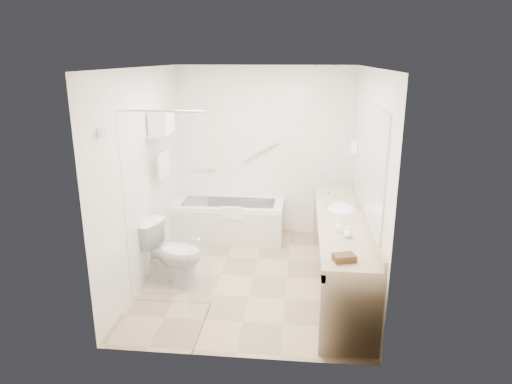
# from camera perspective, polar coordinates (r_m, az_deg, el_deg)

# --- Properties ---
(floor) EXTENTS (3.20, 3.20, 0.00)m
(floor) POSITION_cam_1_polar(r_m,az_deg,el_deg) (5.75, -0.31, -10.45)
(floor) COLOR tan
(floor) RESTS_ON ground
(ceiling) EXTENTS (2.60, 3.20, 0.10)m
(ceiling) POSITION_cam_1_polar(r_m,az_deg,el_deg) (5.12, -0.35, 15.30)
(ceiling) COLOR white
(ceiling) RESTS_ON wall_back
(wall_back) EXTENTS (2.60, 0.10, 2.50)m
(wall_back) POSITION_cam_1_polar(r_m,az_deg,el_deg) (6.85, 1.10, 5.10)
(wall_back) COLOR silver
(wall_back) RESTS_ON ground
(wall_front) EXTENTS (2.60, 0.10, 2.50)m
(wall_front) POSITION_cam_1_polar(r_m,az_deg,el_deg) (3.79, -2.91, -4.56)
(wall_front) COLOR silver
(wall_front) RESTS_ON ground
(wall_left) EXTENTS (0.10, 3.20, 2.50)m
(wall_left) POSITION_cam_1_polar(r_m,az_deg,el_deg) (5.59, -13.71, 1.97)
(wall_left) COLOR silver
(wall_left) RESTS_ON ground
(wall_right) EXTENTS (0.10, 3.20, 2.50)m
(wall_right) POSITION_cam_1_polar(r_m,az_deg,el_deg) (5.33, 13.72, 1.25)
(wall_right) COLOR silver
(wall_right) RESTS_ON ground
(bathtub) EXTENTS (1.60, 0.73, 0.59)m
(bathtub) POSITION_cam_1_polar(r_m,az_deg,el_deg) (6.83, -3.38, -3.46)
(bathtub) COLOR silver
(bathtub) RESTS_ON floor
(grab_bar_short) EXTENTS (0.40, 0.03, 0.03)m
(grab_bar_short) POSITION_cam_1_polar(r_m,az_deg,el_deg) (7.02, -6.70, 2.76)
(grab_bar_short) COLOR silver
(grab_bar_short) RESTS_ON wall_back
(grab_bar_long) EXTENTS (0.53, 0.03, 0.33)m
(grab_bar_long) POSITION_cam_1_polar(r_m,az_deg,el_deg) (6.82, 0.65, 5.04)
(grab_bar_long) COLOR silver
(grab_bar_long) RESTS_ON wall_back
(shower_enclosure) EXTENTS (0.96, 0.91, 2.11)m
(shower_enclosure) POSITION_cam_1_polar(r_m,az_deg,el_deg) (4.60, -9.41, -3.34)
(shower_enclosure) COLOR silver
(shower_enclosure) RESTS_ON floor
(towel_shelf) EXTENTS (0.24, 0.55, 0.81)m
(towel_shelf) POSITION_cam_1_polar(r_m,az_deg,el_deg) (5.77, -11.69, 7.67)
(towel_shelf) COLOR silver
(towel_shelf) RESTS_ON wall_left
(vanity_counter) EXTENTS (0.55, 2.70, 0.95)m
(vanity_counter) POSITION_cam_1_polar(r_m,az_deg,el_deg) (5.35, 10.54, -5.39)
(vanity_counter) COLOR tan
(vanity_counter) RESTS_ON floor
(sink) EXTENTS (0.40, 0.52, 0.14)m
(sink) POSITION_cam_1_polar(r_m,az_deg,el_deg) (5.66, 10.64, -2.20)
(sink) COLOR silver
(sink) RESTS_ON vanity_counter
(faucet) EXTENTS (0.03, 0.03, 0.14)m
(faucet) POSITION_cam_1_polar(r_m,az_deg,el_deg) (5.64, 12.17, -1.18)
(faucet) COLOR silver
(faucet) RESTS_ON vanity_counter
(mirror) EXTENTS (0.02, 2.00, 1.20)m
(mirror) POSITION_cam_1_polar(r_m,az_deg,el_deg) (5.11, 14.05, 4.06)
(mirror) COLOR #B0B5BC
(mirror) RESTS_ON wall_right
(hairdryer_unit) EXTENTS (0.08, 0.10, 0.18)m
(hairdryer_unit) POSITION_cam_1_polar(r_m,az_deg,el_deg) (6.29, 12.16, 5.55)
(hairdryer_unit) COLOR white
(hairdryer_unit) RESTS_ON wall_right
(toilet) EXTENTS (0.84, 0.61, 0.74)m
(toilet) POSITION_cam_1_polar(r_m,az_deg,el_deg) (5.56, -10.43, -7.49)
(toilet) COLOR silver
(toilet) RESTS_ON floor
(amenity_basket) EXTENTS (0.22, 0.18, 0.06)m
(amenity_basket) POSITION_cam_1_polar(r_m,az_deg,el_deg) (4.20, 10.96, -8.09)
(amenity_basket) COLOR #4F351C
(amenity_basket) RESTS_ON vanity_counter
(soap_bottle_a) EXTENTS (0.06, 0.13, 0.06)m
(soap_bottle_a) POSITION_cam_1_polar(r_m,az_deg,el_deg) (4.85, 10.26, -4.67)
(soap_bottle_a) COLOR white
(soap_bottle_a) RESTS_ON vanity_counter
(soap_bottle_b) EXTENTS (0.13, 0.14, 0.09)m
(soap_bottle_b) POSITION_cam_1_polar(r_m,az_deg,el_deg) (4.73, 11.43, -5.08)
(soap_bottle_b) COLOR white
(soap_bottle_b) RESTS_ON vanity_counter
(water_bottle_left) EXTENTS (0.06, 0.06, 0.20)m
(water_bottle_left) POSITION_cam_1_polar(r_m,az_deg,el_deg) (5.59, 9.07, -1.07)
(water_bottle_left) COLOR silver
(water_bottle_left) RESTS_ON vanity_counter
(water_bottle_mid) EXTENTS (0.07, 0.07, 0.22)m
(water_bottle_mid) POSITION_cam_1_polar(r_m,az_deg,el_deg) (6.01, 10.60, 0.22)
(water_bottle_mid) COLOR silver
(water_bottle_mid) RESTS_ON vanity_counter
(water_bottle_right) EXTENTS (0.06, 0.06, 0.19)m
(water_bottle_right) POSITION_cam_1_polar(r_m,az_deg,el_deg) (6.43, 8.59, 1.26)
(water_bottle_right) COLOR silver
(water_bottle_right) RESTS_ON vanity_counter
(drinking_glass_near) EXTENTS (0.08, 0.08, 0.08)m
(drinking_glass_near) POSITION_cam_1_polar(r_m,az_deg,el_deg) (5.65, 8.69, -1.38)
(drinking_glass_near) COLOR silver
(drinking_glass_near) RESTS_ON vanity_counter
(drinking_glass_far) EXTENTS (0.08, 0.08, 0.09)m
(drinking_glass_far) POSITION_cam_1_polar(r_m,az_deg,el_deg) (5.61, 9.09, -1.48)
(drinking_glass_far) COLOR silver
(drinking_glass_far) RESTS_ON vanity_counter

